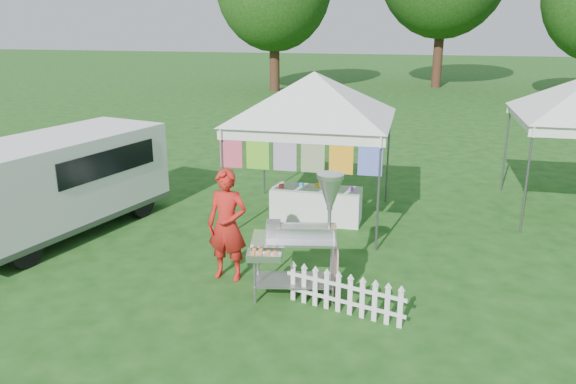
# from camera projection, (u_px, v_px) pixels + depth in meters

# --- Properties ---
(ground) EXTENTS (120.00, 120.00, 0.00)m
(ground) POSITION_uv_depth(u_px,v_px,m) (270.00, 295.00, 8.42)
(ground) COLOR #184313
(ground) RESTS_ON ground
(canopy_main) EXTENTS (4.24, 4.24, 3.45)m
(canopy_main) POSITION_uv_depth(u_px,v_px,m) (314.00, 72.00, 10.78)
(canopy_main) COLOR #59595E
(canopy_main) RESTS_ON ground
(donut_cart) EXTENTS (1.37, 1.15, 1.88)m
(donut_cart) POSITION_uv_depth(u_px,v_px,m) (308.00, 227.00, 8.07)
(donut_cart) COLOR gray
(donut_cart) RESTS_ON ground
(vendor) EXTENTS (0.68, 0.47, 1.79)m
(vendor) POSITION_uv_depth(u_px,v_px,m) (227.00, 225.00, 8.74)
(vendor) COLOR red
(vendor) RESTS_ON ground
(cargo_van) EXTENTS (2.86, 4.78, 1.86)m
(cargo_van) POSITION_uv_depth(u_px,v_px,m) (60.00, 181.00, 10.73)
(cargo_van) COLOR white
(cargo_van) RESTS_ON ground
(picket_fence) EXTENTS (1.74, 0.52, 0.56)m
(picket_fence) POSITION_uv_depth(u_px,v_px,m) (344.00, 295.00, 7.83)
(picket_fence) COLOR white
(picket_fence) RESTS_ON ground
(display_table) EXTENTS (1.80, 0.70, 0.69)m
(display_table) POSITION_uv_depth(u_px,v_px,m) (316.00, 205.00, 11.43)
(display_table) COLOR white
(display_table) RESTS_ON ground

